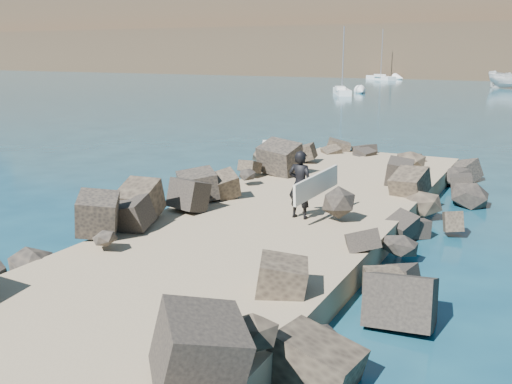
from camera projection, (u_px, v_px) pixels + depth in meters
ground at (273, 239)px, 15.06m from camera, size 800.00×800.00×0.00m
jetty at (236, 251)px, 13.26m from camera, size 6.00×26.00×0.60m
riprap_left at (149, 221)px, 14.95m from camera, size 2.60×22.00×1.00m
riprap_right at (364, 257)px, 12.34m from camera, size 2.60×22.00×1.00m
surfboard_resting at (269, 156)px, 21.26m from camera, size 1.53×2.44×0.08m
boat_imported at (512, 79)px, 75.12m from camera, size 6.84×4.48×2.47m
surfer_with_board at (302, 185)px, 14.62m from camera, size 0.95×2.19×1.78m
sailboat_e at (380, 78)px, 98.74m from camera, size 6.32×6.02×8.62m
sailboat_a at (342, 91)px, 65.05m from camera, size 4.02×6.25×7.66m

